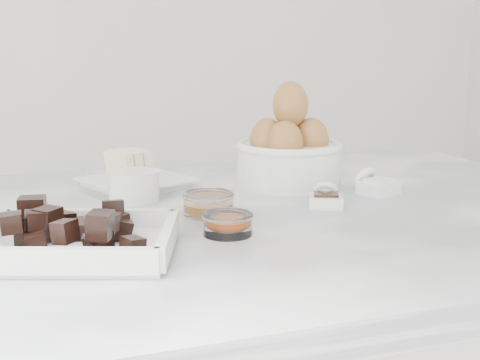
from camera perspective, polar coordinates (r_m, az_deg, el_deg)
name	(u,v)px	position (r m, az deg, el deg)	size (l,w,h in m)	color
marble_slab	(234,225)	(0.98, -0.50, -3.86)	(1.20, 0.80, 0.04)	silver
chocolate_dish	(76,235)	(0.80, -13.84, -4.59)	(0.27, 0.24, 0.06)	white
butter_plate	(135,175)	(1.15, -8.92, 0.46)	(0.20, 0.20, 0.06)	white
sugar_ramekin	(134,185)	(1.05, -9.04, -0.39)	(0.08, 0.08, 0.05)	white
egg_bowl	(289,152)	(1.15, 4.20, 2.43)	(0.19, 0.19, 0.18)	white
honey_bowl	(208,203)	(0.96, -2.72, -1.99)	(0.08, 0.08, 0.03)	white
zest_bowl	(228,223)	(0.86, -1.06, -3.69)	(0.07, 0.07, 0.03)	white
vanilla_spoon	(326,198)	(1.01, 7.32, -1.55)	(0.06, 0.07, 0.04)	white
salt_spoon	(375,185)	(1.11, 11.44, -0.39)	(0.07, 0.08, 0.04)	white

